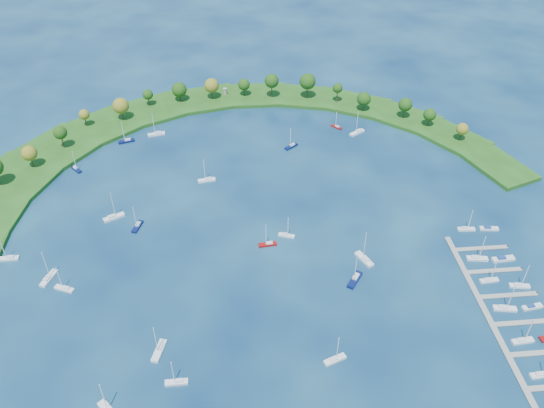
{
  "coord_description": "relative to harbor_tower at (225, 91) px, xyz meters",
  "views": [
    {
      "loc": [
        -12.21,
        -188.17,
        155.52
      ],
      "look_at": [
        5.0,
        5.0,
        4.0
      ],
      "focal_mm": 36.17,
      "sensor_mm": 36.0,
      "label": 1
    }
  ],
  "objects": [
    {
      "name": "ground",
      "position": [
        13.68,
        -119.14,
        -4.02
      ],
      "size": [
        700.0,
        700.0,
        0.0
      ],
      "primitive_type": "plane",
      "color": "#071C42",
      "rests_on": "ground"
    },
    {
      "name": "breakwater",
      "position": [
        -32.64,
        -70.43,
        -3.03
      ],
      "size": [
        286.74,
        247.64,
        2.0
      ],
      "color": "#204813",
      "rests_on": "ground"
    },
    {
      "name": "breakwater_trees",
      "position": [
        -0.36,
        -29.84,
        6.67
      ],
      "size": [
        240.74,
        90.22,
        15.75
      ],
      "color": "#382314",
      "rests_on": "breakwater"
    },
    {
      "name": "harbor_tower",
      "position": [
        0.0,
        0.0,
        0.0
      ],
      "size": [
        2.6,
        2.6,
        3.93
      ],
      "color": "gray",
      "rests_on": "breakwater"
    },
    {
      "name": "dock_system",
      "position": [
        98.98,
        -180.14,
        -3.67
      ],
      "size": [
        24.28,
        82.0,
        1.6
      ],
      "color": "gray",
      "rests_on": "ground"
    },
    {
      "name": "moored_boat_0",
      "position": [
        -40.93,
        -120.34,
        -3.11
      ],
      "size": [
        4.72,
        8.41,
        11.91
      ],
      "rotation": [
        0.0,
        0.0,
        4.39
      ],
      "color": "#0A1242",
      "rests_on": "ground"
    },
    {
      "name": "moored_boat_1",
      "position": [
        71.63,
        -50.1,
        -3.05
      ],
      "size": [
        9.37,
        7.37,
        13.9
      ],
      "rotation": [
        0.0,
        0.0,
        3.72
      ],
      "color": "white",
      "rests_on": "ground"
    },
    {
      "name": "moored_boat_2",
      "position": [
        -10.88,
        -88.06,
        -3.1
      ],
      "size": [
        8.77,
        3.63,
        12.5
      ],
      "rotation": [
        0.0,
        0.0,
        3.29
      ],
      "color": "white",
      "rests_on": "ground"
    },
    {
      "name": "moored_boat_3",
      "position": [
        -26.68,
        -187.59,
        -3.06
      ],
      "size": [
        5.08,
        9.65,
        13.66
      ],
      "rotation": [
        0.0,
        0.0,
        4.43
      ],
      "color": "white",
      "rests_on": "ground"
    },
    {
      "name": "moored_boat_5",
      "position": [
        -20.11,
        -200.6,
        -3.14
      ],
      "size": [
        7.55,
        2.17,
        11.07
      ],
      "rotation": [
        0.0,
        0.0,
        3.15
      ],
      "color": "white",
      "rests_on": "ground"
    },
    {
      "name": "moored_boat_6",
      "position": [
        14.82,
        -136.99,
        -3.13
      ],
      "size": [
        7.91,
        2.96,
        11.36
      ],
      "rotation": [
        0.0,
        0.0,
        3.25
      ],
      "color": "maroon",
      "rests_on": "ground"
    },
    {
      "name": "moored_boat_7",
      "position": [
        -52.15,
        -113.16,
        -3.05
      ],
      "size": [
        9.6,
        6.69,
        13.88
      ],
      "rotation": [
        0.0,
        0.0,
        0.48
      ],
      "color": "white",
      "rests_on": "ground"
    },
    {
      "name": "moored_boat_8",
      "position": [
        -76.16,
        -72.78,
        -3.14
      ],
      "size": [
        6.4,
        7.07,
        10.98
      ],
      "rotation": [
        0.0,
        0.0,
        5.41
      ],
      "color": "#0A1242",
      "rests_on": "ground"
    },
    {
      "name": "moored_boat_9",
      "position": [
        -54.3,
        -47.86,
        -3.09
      ],
      "size": [
        8.88,
        4.84,
        12.57
      ],
      "rotation": [
        0.0,
        0.0,
        3.45
      ],
      "color": "#0A1242",
      "rests_on": "ground"
    },
    {
      "name": "moored_boat_10",
      "position": [
        32.61,
        -196.58,
        -3.12
      ],
      "size": [
        8.19,
        4.88,
        11.64
      ],
      "rotation": [
        0.0,
        0.0,
        0.36
      ],
      "color": "white",
      "rests_on": "ground"
    },
    {
      "name": "moored_boat_11",
      "position": [
        -72.29,
        -149.14,
        -3.06
      ],
      "size": [
        5.81,
        9.66,
        13.74
      ],
      "rotation": [
        0.0,
        0.0,
        1.2
      ],
      "color": "white",
      "rests_on": "ground"
    },
    {
      "name": "moored_boat_12",
      "position": [
        23.31,
        -132.01,
        -3.15
      ],
      "size": [
        7.29,
        4.24,
        10.34
      ],
      "rotation": [
        0.0,
        0.0,
        5.94
      ],
      "color": "white",
      "rests_on": "ground"
    },
    {
      "name": "moored_boat_13",
      "position": [
        -65.06,
        -155.29,
        -3.12
      ],
      "size": [
        8.1,
        5.11,
        11.56
      ],
      "rotation": [
        0.0,
        0.0,
        2.74
      ],
      "color": "white",
      "rests_on": "ground"
    },
    {
      "name": "moored_boat_14",
      "position": [
        47.08,
        -160.53,
        -3.04
      ],
      "size": [
        7.75,
        9.52,
        14.26
      ],
      "rotation": [
        0.0,
        0.0,
        4.11
      ],
      "color": "#0A1242",
      "rests_on": "ground"
    },
    {
      "name": "moored_boat_15",
      "position": [
        -91.24,
        -136.14,
        -3.11
      ],
      "size": [
        8.18,
        2.51,
        11.93
      ],
      "rotation": [
        0.0,
        0.0,
        3.17
      ],
      "color": "white",
      "rests_on": "ground"
    },
    {
      "name": "moored_boat_16",
      "position": [
        33.72,
        -60.95,
        -3.12
      ],
      "size": [
        7.73,
        6.74,
        11.84
      ],
      "rotation": [
        0.0,
        0.0,
        3.81
      ],
      "color": "#0A1242",
      "rests_on": "ground"
    },
    {
      "name": "moored_boat_17",
      "position": [
        61.42,
        -42.71,
        -3.17
      ],
      "size": [
        5.91,
        5.95,
        9.63
      ],
      "rotation": [
        0.0,
        0.0,
        2.35
      ],
      "color": "maroon",
      "rests_on": "ground"
    },
    {
      "name": "moored_boat_18",
      "position": [
        -38.64,
        -41.84,
        -3.06
      ],
      "size": [
        9.65,
        4.41,
        13.69
      ],
      "rotation": [
        0.0,
        0.0,
        3.34
      ],
      "color": "white",
      "rests_on": "ground"
    },
    {
      "name": "moored_boat_19",
      "position": [
        53.3,
        -149.61,
        -3.04
      ],
      "size": [
        6.61,
        9.8,
        14.1
      ],
      "rotation": [
        0.0,
        0.0,
        2.02
      ],
      "color": "white",
      "rests_on": "ground"
    },
    {
      "name": "docked_boat_0",
      "position": [
        99.21,
        -208.52,
        -3.13
      ],
      "size": [
        7.94,
        2.7,
        11.49
      ],
      "rotation": [
        0.0,
        0.0,
        0.07
      ],
      "color": "white",
      "rests_on": "ground"
    },
    {
      "name": "docked_boat_2",
      "position": [
        99.21,
        -194.72,
        -3.12
      ],
      "size": [
        8.08,
        2.85,
        11.65
      ],
      "rotation": [
        0.0,
        0.0,
        0.08
      ],
      "color": "white",
      "rests_on": "ground"
    },
    {
      "name": "docked_boat_4",
      "position": [
        99.2,
        -179.93,
        -3.1
      ],
      "size": [
        8.78,
        3.81,
        12.49
      ],
      "rotation": [
        0.0,
        0.0,
        -0.17
      ],
      "color": "white",
      "rests_on": "ground"
    },
    {
      "name": "docked_boat_5",
      "position": [
        109.67,
        -180.07,
        -3.42
      ],
      "size": [
        8.15,
        3.29,
        1.62
      ],
      "rotation": [
        0.0,
        0.0,
        0.14
      ],
      "color": "white",
      "rests_on": "ground"
    },
    {
      "name": "docked_boat_6",
      "position": [
        99.21,
        -165.49,
        -3.14
      ],
      "size": [
        7.57,
        2.57,
        10.95
      ],
      "rotation": [
        0.0,
        0.0,
        0.07
      ],
      "color": "white",
      "rests_on": "ground"
    },
    {
      "name": "docked_boat_7",
      "position": [
        109.71,
        -169.4,
        -3.13
      ],
      "size": [
        8.02,
        3.44,
        11.41
      ],
      "rotation": [
        0.0,
        0.0,
        -0.17
      ],
      "color": "white",
      "rests_on": "ground"
    },
    {
      "name": "docked_boat_8",
      "position": [
        99.19,
        -153.19,
        -3.09
      ],
      "size": [
        8.81,
        3.57,
        12.58
      ],
      "rotation": [
        0.0,
        0.0,
        -0.14
      ],
      "color": "white",
      "rests_on": "ground"
    },
    {
      "name": "docked_boat_9",
      "position": [
        109.64,
        -154.45,
        -3.31
      ],
      "size": [
        9.59,
        3.34,
        1.92
      ],
      "rotation": [
        0.0,
        0.0,
        0.08
      ],
      "color": "white",
      "rests_on": "ground"
    },
    {
      "name": "docked_boat_10",
      "position": [
        101.61,
        -134.83,
        -3.14
      ],
      "size": [
        7.66,
        2.73,
        11.04
      ],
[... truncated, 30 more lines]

